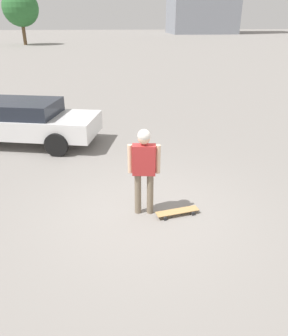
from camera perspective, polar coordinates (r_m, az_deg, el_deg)
ground_plane at (r=6.68m, az=0.00°, el=-7.71°), size 220.00×220.00×0.00m
person at (r=6.16m, az=0.00°, el=0.83°), size 0.61×0.26×1.75m
skateboard at (r=6.59m, az=5.82°, el=-7.58°), size 0.90×0.39×0.09m
car_parked_near at (r=10.76m, az=-20.72°, el=7.67°), size 4.99×2.76×1.33m
tree_distant at (r=53.18m, az=-20.71°, el=24.62°), size 4.91×4.91×7.26m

